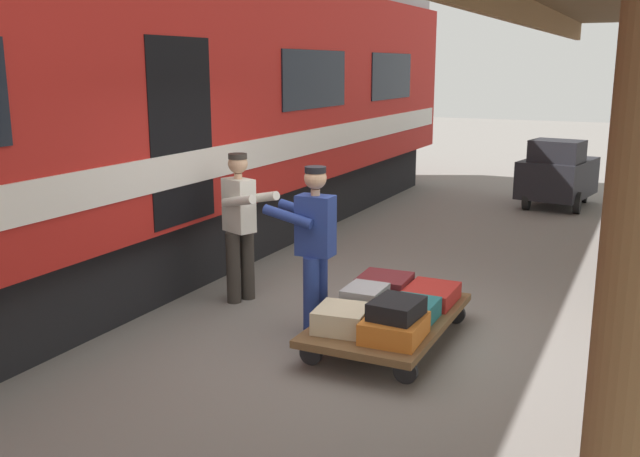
% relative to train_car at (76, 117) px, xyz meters
% --- Properties ---
extents(ground_plane, '(60.00, 60.00, 0.00)m').
position_rel_train_car_xyz_m(ground_plane, '(-3.75, 0.00, -2.06)').
color(ground_plane, slate).
extents(train_car, '(3.02, 18.79, 4.00)m').
position_rel_train_car_xyz_m(train_car, '(0.00, 0.00, 0.00)').
color(train_car, '#B21E19').
rests_on(train_car, ground_plane).
extents(luggage_cart, '(1.13, 2.01, 0.28)m').
position_rel_train_car_xyz_m(luggage_cart, '(-3.95, 0.11, -1.82)').
color(luggage_cart, brown).
rests_on(luggage_cart, ground_plane).
extents(suitcase_orange_carryall, '(0.52, 0.62, 0.19)m').
position_rel_train_car_xyz_m(suitcase_orange_carryall, '(-4.20, 0.66, -1.68)').
color(suitcase_orange_carryall, '#CC6B23').
rests_on(suitcase_orange_carryall, luggage_cart).
extents(suitcase_red_plastic, '(0.48, 0.61, 0.16)m').
position_rel_train_car_xyz_m(suitcase_red_plastic, '(-4.20, -0.44, -1.70)').
color(suitcase_red_plastic, '#AD231E').
rests_on(suitcase_red_plastic, luggage_cart).
extents(suitcase_gray_aluminum, '(0.38, 0.46, 0.25)m').
position_rel_train_car_xyz_m(suitcase_gray_aluminum, '(-3.70, 0.11, -1.65)').
color(suitcase_gray_aluminum, '#9EA0A5').
rests_on(suitcase_gray_aluminum, luggage_cart).
extents(suitcase_teal_softside, '(0.42, 0.45, 0.18)m').
position_rel_train_car_xyz_m(suitcase_teal_softside, '(-4.20, 0.11, -1.68)').
color(suitcase_teal_softside, '#1E666B').
rests_on(suitcase_teal_softside, luggage_cart).
extents(suitcase_maroon_trunk, '(0.54, 0.54, 0.21)m').
position_rel_train_car_xyz_m(suitcase_maroon_trunk, '(-3.70, -0.44, -1.67)').
color(suitcase_maroon_trunk, maroon).
rests_on(suitcase_maroon_trunk, luggage_cart).
extents(suitcase_cream_canvas, '(0.52, 0.54, 0.21)m').
position_rel_train_car_xyz_m(suitcase_cream_canvas, '(-3.70, 0.66, -1.67)').
color(suitcase_cream_canvas, beige).
rests_on(suitcase_cream_canvas, luggage_cart).
extents(suitcase_black_hardshell, '(0.43, 0.51, 0.16)m').
position_rel_train_car_xyz_m(suitcase_black_hardshell, '(-4.21, 0.64, -1.50)').
color(suitcase_black_hardshell, black).
rests_on(suitcase_black_hardshell, suitcase_orange_carryall).
extents(porter_in_overalls, '(0.67, 0.42, 1.70)m').
position_rel_train_car_xyz_m(porter_in_overalls, '(-3.18, 0.20, -1.14)').
color(porter_in_overalls, navy).
rests_on(porter_in_overalls, ground_plane).
extents(porter_by_door, '(0.74, 0.59, 1.70)m').
position_rel_train_car_xyz_m(porter_by_door, '(-1.99, -0.35, -1.14)').
color(porter_by_door, '#332D28').
rests_on(porter_by_door, ground_plane).
extents(baggage_tug, '(1.38, 1.86, 1.30)m').
position_rel_train_car_xyz_m(baggage_tug, '(-4.46, -7.74, -1.43)').
color(baggage_tug, black).
rests_on(baggage_tug, ground_plane).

